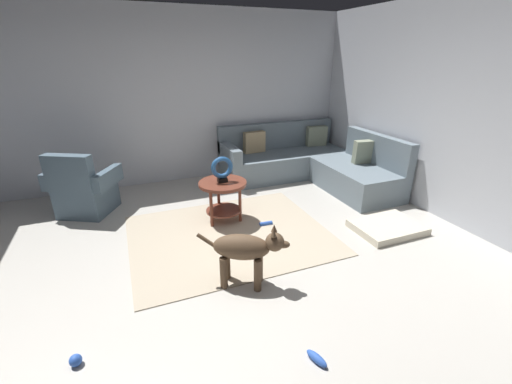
{
  "coord_description": "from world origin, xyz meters",
  "views": [
    {
      "loc": [
        -0.88,
        -2.7,
        2.01
      ],
      "look_at": [
        0.45,
        0.6,
        0.55
      ],
      "focal_mm": 23.59,
      "sensor_mm": 36.0,
      "label": 1
    }
  ],
  "objects_px": {
    "side_table": "(223,191)",
    "dog": "(246,250)",
    "dog_bed_mat": "(387,227)",
    "dog_toy_rope": "(266,223)",
    "sectional_couch": "(309,164)",
    "torus_sculpture": "(222,169)",
    "dog_toy_bone": "(317,358)",
    "armchair": "(84,191)",
    "dog_toy_ball": "(76,360)"
  },
  "relations": [
    {
      "from": "dog_bed_mat",
      "to": "sectional_couch",
      "type": "bearing_deg",
      "value": 89.64
    },
    {
      "from": "dog",
      "to": "dog_toy_rope",
      "type": "bearing_deg",
      "value": 175.95
    },
    {
      "from": "dog_toy_rope",
      "to": "sectional_couch",
      "type": "bearing_deg",
      "value": 43.05
    },
    {
      "from": "dog_toy_bone",
      "to": "armchair",
      "type": "bearing_deg",
      "value": 116.63
    },
    {
      "from": "dog",
      "to": "dog_toy_ball",
      "type": "height_order",
      "value": "dog"
    },
    {
      "from": "dog_bed_mat",
      "to": "dog_toy_rope",
      "type": "height_order",
      "value": "dog_bed_mat"
    },
    {
      "from": "dog",
      "to": "torus_sculpture",
      "type": "bearing_deg",
      "value": -159.66
    },
    {
      "from": "dog_bed_mat",
      "to": "dog_toy_ball",
      "type": "xyz_separation_m",
      "value": [
        -3.39,
        -0.72,
        -0.0
      ]
    },
    {
      "from": "dog_toy_ball",
      "to": "dog_toy_rope",
      "type": "bearing_deg",
      "value": 34.29
    },
    {
      "from": "dog_toy_bone",
      "to": "dog_toy_ball",
      "type": "bearing_deg",
      "value": 158.95
    },
    {
      "from": "armchair",
      "to": "dog_bed_mat",
      "type": "relative_size",
      "value": 1.24
    },
    {
      "from": "sectional_couch",
      "to": "torus_sculpture",
      "type": "xyz_separation_m",
      "value": [
        -1.8,
        -0.93,
        0.42
      ]
    },
    {
      "from": "side_table",
      "to": "dog_toy_bone",
      "type": "relative_size",
      "value": 3.33
    },
    {
      "from": "side_table",
      "to": "dog",
      "type": "xyz_separation_m",
      "value": [
        -0.19,
        -1.34,
        -0.04
      ]
    },
    {
      "from": "armchair",
      "to": "dog_toy_bone",
      "type": "bearing_deg",
      "value": -34.95
    },
    {
      "from": "sectional_couch",
      "to": "dog_toy_rope",
      "type": "xyz_separation_m",
      "value": [
        -1.34,
        -1.25,
        -0.27
      ]
    },
    {
      "from": "side_table",
      "to": "torus_sculpture",
      "type": "distance_m",
      "value": 0.29
    },
    {
      "from": "sectional_couch",
      "to": "armchair",
      "type": "relative_size",
      "value": 2.27
    },
    {
      "from": "side_table",
      "to": "dog",
      "type": "relative_size",
      "value": 0.78
    },
    {
      "from": "dog",
      "to": "dog_toy_bone",
      "type": "relative_size",
      "value": 4.28
    },
    {
      "from": "armchair",
      "to": "dog",
      "type": "distance_m",
      "value": 2.69
    },
    {
      "from": "side_table",
      "to": "dog_bed_mat",
      "type": "distance_m",
      "value": 2.08
    },
    {
      "from": "armchair",
      "to": "dog_toy_bone",
      "type": "relative_size",
      "value": 5.5
    },
    {
      "from": "dog_toy_rope",
      "to": "side_table",
      "type": "bearing_deg",
      "value": 144.52
    },
    {
      "from": "dog_bed_mat",
      "to": "dog",
      "type": "bearing_deg",
      "value": -170.47
    },
    {
      "from": "dog_toy_ball",
      "to": "dog_toy_bone",
      "type": "relative_size",
      "value": 0.48
    },
    {
      "from": "sectional_couch",
      "to": "dog",
      "type": "xyz_separation_m",
      "value": [
        -1.98,
        -2.27,
        0.09
      ]
    },
    {
      "from": "dog_toy_ball",
      "to": "dog_toy_rope",
      "type": "distance_m",
      "value": 2.49
    },
    {
      "from": "torus_sculpture",
      "to": "dog",
      "type": "bearing_deg",
      "value": -97.96
    },
    {
      "from": "dog_toy_ball",
      "to": "dog_toy_rope",
      "type": "height_order",
      "value": "dog_toy_ball"
    },
    {
      "from": "dog_toy_ball",
      "to": "dog",
      "type": "bearing_deg",
      "value": 15.41
    },
    {
      "from": "torus_sculpture",
      "to": "dog_toy_rope",
      "type": "relative_size",
      "value": 1.97
    },
    {
      "from": "dog",
      "to": "armchair",
      "type": "bearing_deg",
      "value": -118.51
    },
    {
      "from": "side_table",
      "to": "dog_toy_ball",
      "type": "xyz_separation_m",
      "value": [
        -1.6,
        -1.73,
        -0.37
      ]
    },
    {
      "from": "armchair",
      "to": "dog_bed_mat",
      "type": "height_order",
      "value": "armchair"
    },
    {
      "from": "torus_sculpture",
      "to": "dog_toy_rope",
      "type": "height_order",
      "value": "torus_sculpture"
    },
    {
      "from": "sectional_couch",
      "to": "side_table",
      "type": "bearing_deg",
      "value": -152.65
    },
    {
      "from": "sectional_couch",
      "to": "torus_sculpture",
      "type": "bearing_deg",
      "value": -152.65
    },
    {
      "from": "armchair",
      "to": "torus_sculpture",
      "type": "distance_m",
      "value": 1.93
    },
    {
      "from": "dog_toy_ball",
      "to": "dog_bed_mat",
      "type": "bearing_deg",
      "value": 12.02
    },
    {
      "from": "dog_toy_ball",
      "to": "dog_toy_rope",
      "type": "relative_size",
      "value": 0.52
    },
    {
      "from": "sectional_couch",
      "to": "dog_bed_mat",
      "type": "xyz_separation_m",
      "value": [
        -0.01,
        -1.93,
        -0.25
      ]
    },
    {
      "from": "torus_sculpture",
      "to": "dog_bed_mat",
      "type": "distance_m",
      "value": 2.15
    },
    {
      "from": "dog_toy_rope",
      "to": "dog_toy_bone",
      "type": "relative_size",
      "value": 0.92
    },
    {
      "from": "dog",
      "to": "dog_toy_bone",
      "type": "distance_m",
      "value": 1.07
    },
    {
      "from": "dog_toy_bone",
      "to": "dog_toy_rope",
      "type": "bearing_deg",
      "value": 76.39
    },
    {
      "from": "dog_bed_mat",
      "to": "dog",
      "type": "distance_m",
      "value": 2.03
    },
    {
      "from": "torus_sculpture",
      "to": "dog_toy_ball",
      "type": "height_order",
      "value": "torus_sculpture"
    },
    {
      "from": "side_table",
      "to": "torus_sculpture",
      "type": "xyz_separation_m",
      "value": [
        -0.0,
        -0.0,
        0.29
      ]
    },
    {
      "from": "side_table",
      "to": "dog_toy_ball",
      "type": "distance_m",
      "value": 2.39
    }
  ]
}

